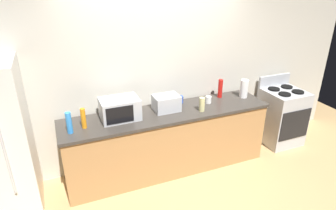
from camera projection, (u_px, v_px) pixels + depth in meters
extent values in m
plane|color=tan|center=(179.00, 184.00, 3.95)|extent=(8.00, 8.00, 0.00)
cube|color=beige|center=(157.00, 71.00, 4.08)|extent=(6.40, 0.10, 2.70)
cube|color=#B27F4C|center=(168.00, 142.00, 4.11)|extent=(2.80, 0.60, 0.86)
cube|color=#38332D|center=(168.00, 113.00, 3.93)|extent=(2.84, 0.64, 0.04)
cylinder|color=silver|center=(4.00, 149.00, 2.91)|extent=(0.02, 0.02, 1.10)
cube|color=#B7BABF|center=(281.00, 117.00, 4.79)|extent=(0.60, 0.60, 0.90)
cube|color=black|center=(295.00, 125.00, 4.54)|extent=(0.55, 0.02, 0.48)
cube|color=#B7BABF|center=(274.00, 80.00, 4.81)|extent=(0.60, 0.04, 0.18)
cylinder|color=black|center=(285.00, 94.00, 4.46)|extent=(0.18, 0.18, 0.02)
cylinder|color=black|center=(298.00, 92.00, 4.55)|extent=(0.18, 0.18, 0.02)
cylinder|color=black|center=(274.00, 89.00, 4.66)|extent=(0.18, 0.18, 0.02)
cylinder|color=black|center=(287.00, 87.00, 4.75)|extent=(0.18, 0.18, 0.02)
cube|color=#B7BABF|center=(120.00, 109.00, 3.69)|extent=(0.48, 0.34, 0.27)
cube|color=black|center=(120.00, 115.00, 3.53)|extent=(0.34, 0.01, 0.21)
cube|color=#B7BABF|center=(167.00, 103.00, 3.93)|extent=(0.34, 0.26, 0.21)
cylinder|color=white|center=(244.00, 89.00, 4.33)|extent=(0.12, 0.12, 0.27)
cylinder|color=red|center=(220.00, 88.00, 4.33)|extent=(0.07, 0.07, 0.28)
cylinder|color=#338CE5|center=(69.00, 123.00, 3.35)|extent=(0.07, 0.07, 0.26)
cylinder|color=beige|center=(202.00, 104.00, 3.91)|extent=(0.08, 0.08, 0.19)
cylinder|color=orange|center=(83.00, 118.00, 3.46)|extent=(0.06, 0.06, 0.25)
cylinder|color=white|center=(208.00, 100.00, 4.17)|extent=(0.08, 0.08, 0.10)
cylinder|color=#2D4CB2|center=(180.00, 99.00, 4.18)|extent=(0.09, 0.09, 0.10)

